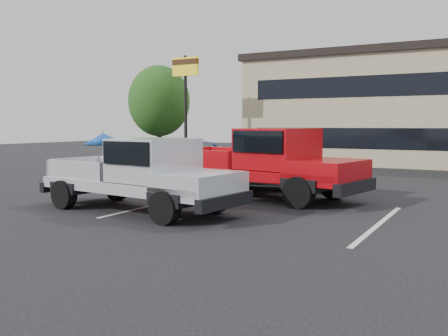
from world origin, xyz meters
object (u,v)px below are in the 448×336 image
(silver_pickup, at_px, (147,171))
(silver_sedan, at_px, (280,168))
(blue_suv, at_px, (186,158))
(motel_sign, at_px, (185,80))
(tree_left, at_px, (159,101))
(red_pickup, at_px, (272,160))

(silver_pickup, xyz_separation_m, silver_sedan, (1.19, 5.86, -0.32))
(silver_sedan, distance_m, blue_suv, 5.97)
(silver_sedan, relative_size, blue_suv, 0.80)
(motel_sign, distance_m, silver_pickup, 15.68)
(tree_left, relative_size, red_pickup, 0.90)
(tree_left, height_order, red_pickup, tree_left)
(silver_pickup, xyz_separation_m, red_pickup, (1.83, 3.69, 0.10))
(tree_left, bearing_deg, blue_suv, -47.54)
(red_pickup, bearing_deg, blue_suv, 153.11)
(silver_pickup, distance_m, silver_sedan, 5.99)
(motel_sign, relative_size, tree_left, 1.00)
(tree_left, height_order, silver_sedan, tree_left)
(silver_pickup, relative_size, silver_sedan, 1.33)
(red_pickup, xyz_separation_m, silver_sedan, (-0.64, 2.17, -0.42))
(silver_pickup, bearing_deg, silver_sedan, 85.72)
(motel_sign, bearing_deg, silver_pickup, -60.40)
(silver_pickup, height_order, blue_suv, silver_pickup)
(tree_left, distance_m, blue_suv, 11.19)
(silver_sedan, bearing_deg, silver_pickup, 153.34)
(blue_suv, bearing_deg, red_pickup, -44.54)
(red_pickup, xyz_separation_m, blue_suv, (-6.08, 4.62, -0.38))
(motel_sign, bearing_deg, tree_left, 143.13)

